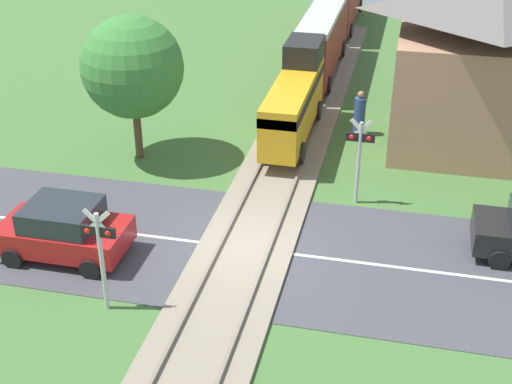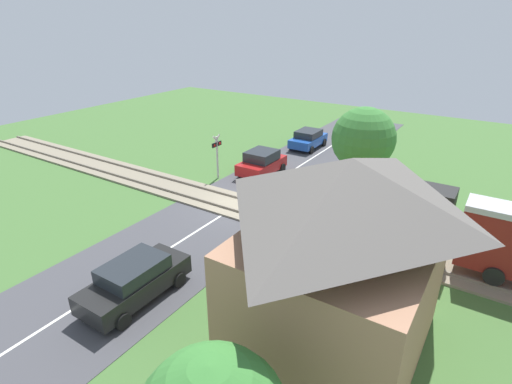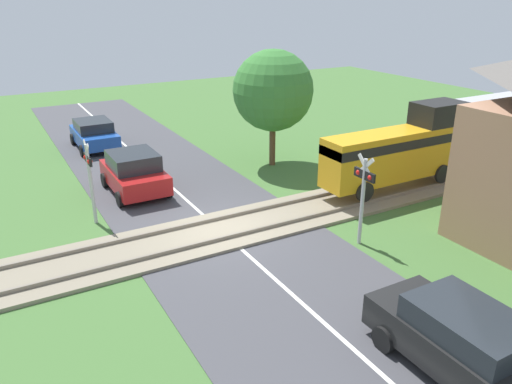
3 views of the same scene
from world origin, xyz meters
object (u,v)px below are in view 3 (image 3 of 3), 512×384
at_px(crossing_signal_west_approach, 90,171).
at_px(pedestrian_by_station, 467,185).
at_px(car_near_crossing, 134,172).
at_px(car_far_side, 466,343).
at_px(car_behind_queue, 94,134).
at_px(crossing_signal_east_approach, 363,188).

bearing_deg(crossing_signal_west_approach, pedestrian_by_station, 67.34).
xyz_separation_m(car_near_crossing, crossing_signal_west_approach, (2.13, -2.06, 1.05)).
bearing_deg(crossing_signal_west_approach, car_far_side, 23.50).
relative_size(car_near_crossing, crossing_signal_west_approach, 1.22).
xyz_separation_m(car_far_side, crossing_signal_west_approach, (-11.37, -4.94, 1.07)).
bearing_deg(pedestrian_by_station, car_near_crossing, -125.14).
relative_size(car_far_side, car_behind_queue, 1.16).
bearing_deg(car_near_crossing, crossing_signal_east_approach, 32.28).
bearing_deg(crossing_signal_east_approach, car_near_crossing, -147.72).
relative_size(crossing_signal_west_approach, crossing_signal_east_approach, 1.00).
bearing_deg(car_near_crossing, crossing_signal_west_approach, -44.08).
distance_m(crossing_signal_west_approach, crossing_signal_east_approach, 9.03).
relative_size(car_near_crossing, car_behind_queue, 0.98).
height_order(car_near_crossing, crossing_signal_west_approach, crossing_signal_west_approach).
bearing_deg(car_behind_queue, car_far_side, 7.97).
distance_m(car_near_crossing, car_far_side, 13.81).
xyz_separation_m(crossing_signal_west_approach, crossing_signal_east_approach, (5.69, 7.01, 0.00)).
distance_m(car_far_side, crossing_signal_west_approach, 12.45).
height_order(car_behind_queue, pedestrian_by_station, pedestrian_by_station).
relative_size(car_near_crossing, pedestrian_by_station, 2.02).
relative_size(car_far_side, pedestrian_by_station, 2.38).
bearing_deg(car_far_side, car_behind_queue, -172.03).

